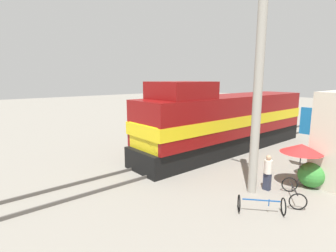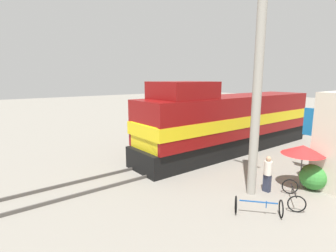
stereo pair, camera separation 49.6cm
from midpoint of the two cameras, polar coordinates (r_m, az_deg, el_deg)
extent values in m
plane|color=gray|center=(16.00, 3.09, -7.62)|extent=(120.00, 120.00, 0.00)
cube|color=#4C4742|center=(16.49, 1.38, -6.79)|extent=(0.08, 39.41, 0.15)
cube|color=#4C4742|center=(15.49, 4.92, -7.98)|extent=(0.08, 39.41, 0.15)
cube|color=black|center=(18.68, 12.11, -3.31)|extent=(2.78, 14.84, 1.19)
cube|color=maroon|center=(18.33, 12.33, 2.44)|extent=(3.02, 14.24, 2.59)
cube|color=yellow|center=(18.37, 12.30, 1.64)|extent=(3.06, 14.39, 0.70)
cube|color=yellow|center=(14.20, -3.07, -2.01)|extent=(2.57, 2.08, 1.43)
cube|color=maroon|center=(14.91, 1.92, 7.79)|extent=(2.84, 3.26, 0.97)
cylinder|color=#9E998E|center=(11.38, 17.99, 11.08)|extent=(0.37, 0.37, 10.36)
cylinder|color=#4C4C4C|center=(13.48, 25.82, -7.90)|extent=(0.05, 0.05, 1.91)
cone|color=red|center=(13.26, 26.11, -4.39)|extent=(1.83, 1.83, 0.41)
cube|color=#595959|center=(15.65, 28.53, -5.50)|extent=(0.12, 0.12, 2.01)
cube|color=#1972BF|center=(15.31, 29.09, 0.70)|extent=(1.79, 0.08, 1.42)
sphere|color=#388C38|center=(13.74, 27.83, -9.37)|extent=(1.17, 1.17, 1.17)
cube|color=#2D3347|center=(12.67, 19.69, -11.32)|extent=(0.30, 0.20, 0.78)
cylinder|color=silver|center=(12.44, 19.89, -8.34)|extent=(0.34, 0.34, 0.61)
sphere|color=tan|center=(12.32, 20.01, -6.48)|extent=(0.23, 0.23, 0.23)
torus|color=black|center=(12.86, 23.92, -11.58)|extent=(0.57, 0.43, 0.66)
torus|color=black|center=(11.35, 25.30, -14.67)|extent=(0.57, 0.43, 0.66)
cube|color=black|center=(12.02, 24.63, -12.19)|extent=(0.86, 1.18, 0.04)
cylinder|color=black|center=(12.32, 24.37, -12.01)|extent=(0.04, 0.04, 0.28)
torus|color=black|center=(10.76, 22.58, -15.90)|extent=(0.46, 0.52, 0.65)
torus|color=black|center=(10.51, 13.84, -16.04)|extent=(0.46, 0.52, 0.65)
cube|color=#194C99|center=(10.52, 18.32, -15.11)|extent=(1.04, 0.91, 0.04)
cylinder|color=#194C99|center=(10.60, 19.83, -15.45)|extent=(0.04, 0.04, 0.27)
camera|label=1|loc=(0.25, -91.10, -0.20)|focal=28.00mm
camera|label=2|loc=(0.25, 88.90, 0.20)|focal=28.00mm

